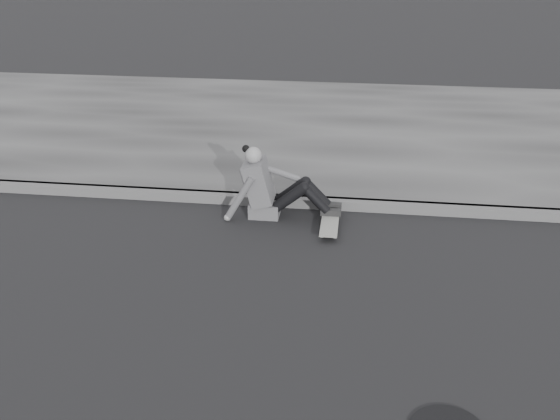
# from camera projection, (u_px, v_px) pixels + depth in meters

# --- Properties ---
(ground) EXTENTS (80.00, 80.00, 0.00)m
(ground) POSITION_uv_depth(u_px,v_px,m) (286.00, 329.00, 5.46)
(ground) COLOR black
(ground) RESTS_ON ground
(curb) EXTENTS (24.00, 0.16, 0.12)m
(curb) POSITION_uv_depth(u_px,v_px,m) (310.00, 202.00, 7.75)
(curb) COLOR #525252
(curb) RESTS_ON ground
(sidewalk) EXTENTS (24.00, 6.00, 0.12)m
(sidewalk) POSITION_uv_depth(u_px,v_px,m) (325.00, 129.00, 10.46)
(sidewalk) COLOR #3D3D3D
(sidewalk) RESTS_ON ground
(skateboard) EXTENTS (0.20, 0.78, 0.09)m
(skateboard) POSITION_uv_depth(u_px,v_px,m) (330.00, 222.00, 7.22)
(skateboard) COLOR gray
(skateboard) RESTS_ON ground
(seated_woman) EXTENTS (1.38, 0.46, 0.88)m
(seated_woman) POSITION_uv_depth(u_px,v_px,m) (270.00, 188.00, 7.41)
(seated_woman) COLOR #525154
(seated_woman) RESTS_ON ground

